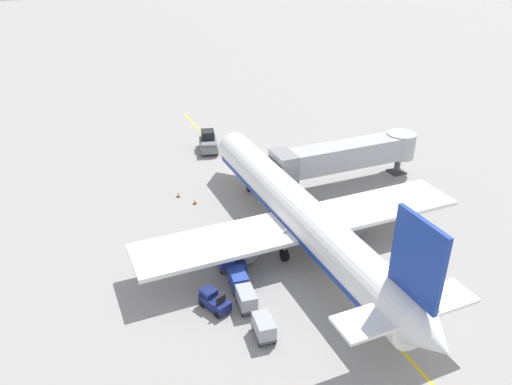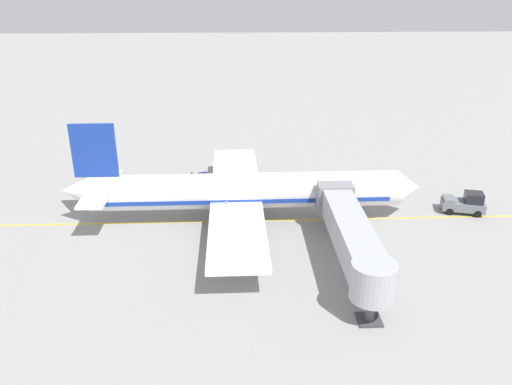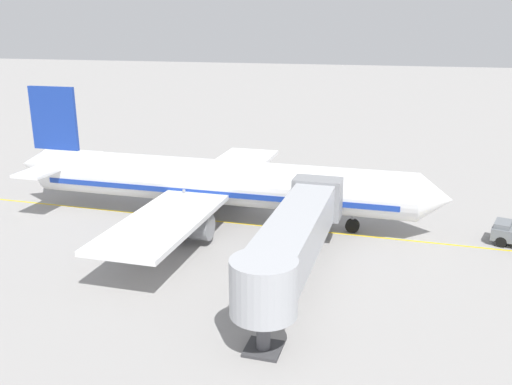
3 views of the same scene
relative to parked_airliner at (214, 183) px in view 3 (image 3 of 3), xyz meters
The scene contains 13 objects.
ground_plane 3.26m from the parked_airliner, 46.80° to the right, with size 400.00×400.00×0.00m, color gray.
gate_lead_in_line 3.26m from the parked_airliner, 46.80° to the right, with size 0.24×80.00×0.01m, color gold.
parked_airliner is the anchor object (origin of this frame).
jet_bridge 13.91m from the parked_airliner, 40.82° to the left, with size 17.56×3.50×4.98m.
baggage_tug_lead 6.90m from the parked_airliner, behind, with size 1.69×2.68×1.62m.
baggage_tug_trailing 11.49m from the parked_airliner, 151.87° to the right, with size 2.07×2.77×1.62m.
baggage_cart_front 7.68m from the parked_airliner, behind, with size 1.55×2.96×1.58m.
baggage_cart_second_in_train 8.61m from the parked_airliner, 152.50° to the right, with size 1.55×2.96×1.58m.
baggage_cart_third_in_train 10.10m from the parked_airliner, 140.91° to the right, with size 1.55×2.96×1.58m.
baggage_cart_tail_end 12.42m from the parked_airliner, 128.84° to the right, with size 1.55×2.96×1.58m.
ground_crew_wing_walker 8.23m from the parked_airliner, 161.85° to the left, with size 0.34×0.72×1.69m.
safety_cone_nose_left 15.52m from the parked_airliner, 120.12° to the left, with size 0.36×0.36×0.59m.
safety_cone_nose_right 13.11m from the parked_airliner, 120.42° to the left, with size 0.36×0.36×0.59m.
Camera 3 is at (40.14, 15.84, 15.50)m, focal length 38.24 mm.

